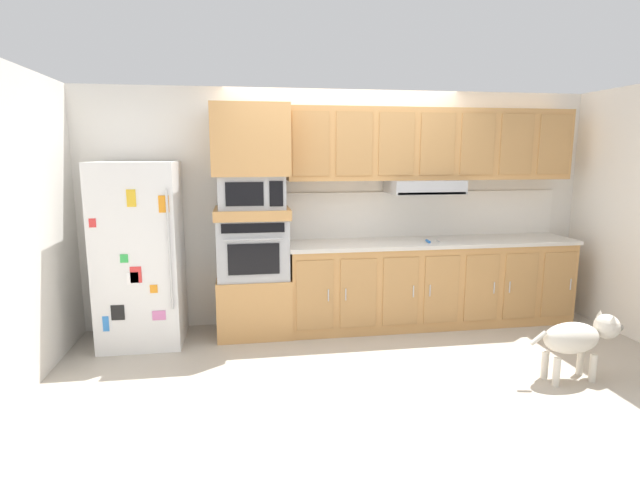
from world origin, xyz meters
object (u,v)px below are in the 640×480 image
Objects in this scene: refrigerator at (140,254)px; dog at (579,337)px; built_in_oven at (253,247)px; microwave at (252,192)px; screwdriver at (429,241)px.

refrigerator is 2.02× the size of dog.
dog is at bearing -30.23° from built_in_oven.
microwave is at bearing 145.75° from dog.
refrigerator reaches higher than dog.
screwdriver is at bearing -1.06° from refrigerator.
microwave reaches higher than screwdriver.
refrigerator is at bearing 154.56° from dog.
dog is at bearing -30.23° from microwave.
refrigerator reaches higher than screwdriver.
microwave is 4.78× the size of screwdriver.
microwave reaches higher than dog.
microwave is 1.90m from screwdriver.
refrigerator is at bearing -176.41° from built_in_oven.
built_in_oven is at bearing 3.59° from refrigerator.
built_in_oven is at bearing 176.18° from screwdriver.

